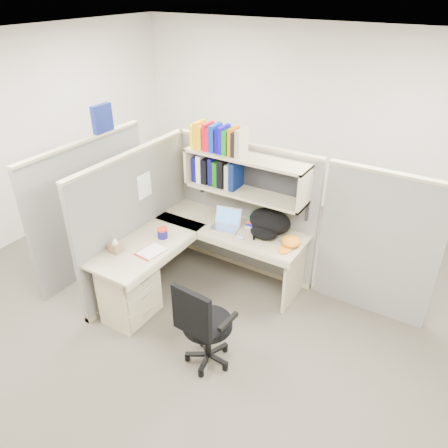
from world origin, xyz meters
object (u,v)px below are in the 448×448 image
Objects in this scene: task_chair at (205,337)px; laptop at (225,220)px; snack_canister at (163,233)px; desk at (157,274)px; backpack at (267,224)px.

laptop is at bearing 113.39° from task_chair.
task_chair is (1.00, -0.68, -0.45)m from snack_canister.
task_chair reaches higher than desk.
snack_canister is at bearing 145.61° from task_chair.
backpack is 1.14m from snack_canister.
desk is 0.96m from laptop.
laptop is 1.41m from task_chair.
task_chair is at bearing -77.98° from laptop.
task_chair is (0.89, -0.42, -0.10)m from desk.
backpack is at bearing 92.58° from task_chair.
laptop is 0.71m from snack_canister.
backpack is (0.83, 0.91, 0.43)m from desk.
backpack is at bearing 34.47° from snack_canister.
backpack is 1.43m from task_chair.
laptop is at bearing 64.98° from desk.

